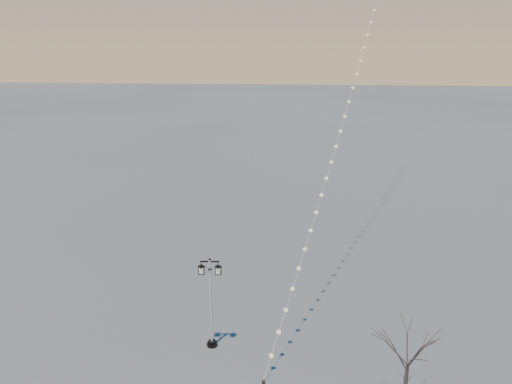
{
  "coord_description": "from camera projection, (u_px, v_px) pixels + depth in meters",
  "views": [
    {
      "loc": [
        2.21,
        -22.63,
        17.71
      ],
      "look_at": [
        0.16,
        6.15,
        8.51
      ],
      "focal_mm": 36.12,
      "sensor_mm": 36.0,
      "label": 1
    }
  ],
  "objects": [
    {
      "name": "kite_train",
      "position": [
        360.0,
        48.0,
        39.49
      ],
      "size": [
        13.12,
        38.36,
        32.75
      ],
      "rotation": [
        0.0,
        0.0,
        0.19
      ],
      "color": "black",
      "rests_on": "ground"
    },
    {
      "name": "bare_tree",
      "position": [
        409.0,
        352.0,
        24.58
      ],
      "size": [
        2.57,
        2.57,
        4.26
      ],
      "rotation": [
        0.0,
        0.0,
        -0.14
      ],
      "color": "#3A2E28",
      "rests_on": "ground"
    },
    {
      "name": "street_lamp",
      "position": [
        211.0,
        298.0,
        29.14
      ],
      "size": [
        1.42,
        0.62,
        5.61
      ],
      "rotation": [
        0.0,
        0.0,
        0.04
      ],
      "color": "black",
      "rests_on": "ground"
    },
    {
      "name": "ground",
      "position": [
        245.0,
        381.0,
        27.03
      ],
      "size": [
        300.0,
        300.0,
        0.0
      ],
      "primitive_type": "plane",
      "color": "#4B4C4C",
      "rests_on": "ground"
    }
  ]
}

